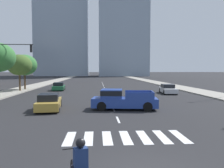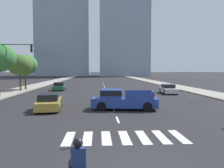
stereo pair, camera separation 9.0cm
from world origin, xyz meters
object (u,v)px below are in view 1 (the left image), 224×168
Objects in this scene: sedan_green_0 at (59,87)px; sedan_gold_1 at (49,102)px; street_tree_fourth at (25,65)px; sedan_silver_2 at (168,89)px; street_tree_third at (19,65)px; pickup_truck at (121,100)px; traffic_signal_far at (10,59)px.

sedan_gold_1 reaches higher than sedan_green_0.
street_tree_fourth is at bearing 78.93° from sedan_green_0.
street_tree_fourth is (-21.80, 6.72, 3.52)m from sedan_silver_2.
sedan_gold_1 is 18.72m from street_tree_third.
traffic_signal_far reaches higher than pickup_truck.
traffic_signal_far reaches higher than sedan_green_0.
street_tree_third is (-7.82, 16.65, 3.45)m from sedan_gold_1.
sedan_silver_2 is (7.98, 12.72, -0.22)m from pickup_truck.
traffic_signal_far is at bearing 156.19° from sedan_green_0.
sedan_green_0 is 0.67× the size of traffic_signal_far.
traffic_signal_far is (-6.02, 8.15, 3.94)m from sedan_gold_1.
street_tree_third reaches higher than sedan_green_0.
sedan_gold_1 is 18.68m from sedan_silver_2.
street_tree_third is at bearing 103.73° from sedan_green_0.
traffic_signal_far is 1.18× the size of street_tree_third.
traffic_signal_far is 8.71m from street_tree_third.
traffic_signal_far is 1.15× the size of street_tree_fourth.
pickup_truck is 1.15× the size of sedan_silver_2.
street_tree_fourth reaches higher than sedan_gold_1.
pickup_truck is 15.16m from traffic_signal_far.
street_tree_fourth is at bearing 99.35° from traffic_signal_far.
traffic_signal_far is at bearing -77.99° from street_tree_third.
sedan_silver_2 is at bearing -54.22° from sedan_gold_1.
pickup_truck is at bearing -35.17° from traffic_signal_far.
traffic_signal_far is at bearing 30.64° from sedan_gold_1.
traffic_signal_far reaches higher than sedan_gold_1.
sedan_silver_2 reaches higher than sedan_green_0.
street_tree_third is (-1.81, 8.51, -0.49)m from traffic_signal_far.
pickup_truck is 6.00m from sedan_gold_1.
sedan_silver_2 is 23.08m from street_tree_fourth.
sedan_green_0 is 0.77× the size of street_tree_fourth.
sedan_silver_2 is 0.74× the size of traffic_signal_far.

